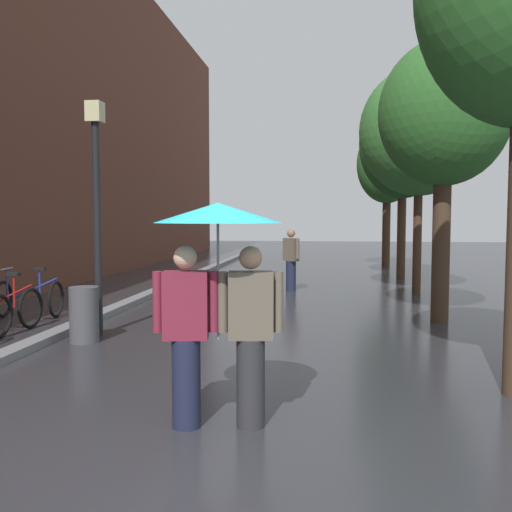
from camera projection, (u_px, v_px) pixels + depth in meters
ground_plane at (195, 451)px, 4.50m from camera, size 80.00×80.00×0.00m
kerb_strip at (168, 286)px, 14.80m from camera, size 0.30×36.00×0.12m
street_tree_1 at (444, 115)px, 9.76m from camera, size 2.30×2.30×5.05m
street_tree_2 at (419, 132)px, 13.36m from camera, size 2.90×2.90×5.56m
street_tree_3 at (403, 144)px, 16.86m from camera, size 2.66×2.66×5.86m
street_tree_4 at (387, 165)px, 20.79m from camera, size 2.29×2.29×5.41m
parked_bicycle_2 at (4, 306)px, 9.52m from camera, size 1.11×0.76×0.96m
parked_bicycle_3 at (30, 298)px, 10.48m from camera, size 1.15×0.81×0.96m
couple_under_umbrella at (218, 276)px, 4.93m from camera, size 1.16×1.15×2.03m
street_lamp_post at (97, 198)px, 8.75m from camera, size 0.24×0.24×3.72m
litter_bin at (84, 315)px, 8.38m from camera, size 0.44×0.44×0.85m
pedestrian_walking_midground at (291, 260)px, 14.22m from camera, size 0.45×0.44×1.60m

